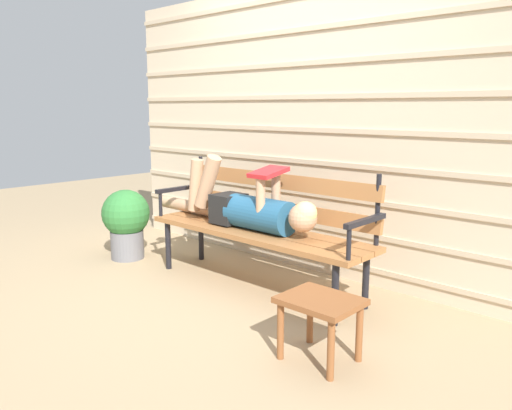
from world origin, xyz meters
The scene contains 6 objects.
ground_plane centered at (0.00, 0.00, 0.00)m, with size 12.00×12.00×0.00m, color tan.
house_siding centered at (0.00, 0.72, 1.11)m, with size 4.08×0.08×2.22m.
park_bench centered at (0.00, 0.18, 0.47)m, with size 1.81×0.46×0.87m.
reclining_person centered at (-0.09, 0.11, 0.57)m, with size 1.64×0.25×0.52m.
footstool centered at (0.98, -0.47, 0.27)m, with size 0.39×0.32×0.33m.
potted_plant centered at (-1.29, -0.12, 0.33)m, with size 0.40×0.40×0.60m.
Camera 1 is at (2.37, -2.46, 1.28)m, focal length 35.49 mm.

